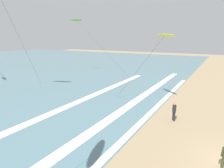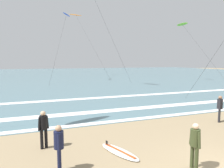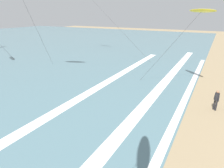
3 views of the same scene
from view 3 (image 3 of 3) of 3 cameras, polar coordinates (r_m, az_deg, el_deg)
name	(u,v)px [view 3 (image 3 of 3)]	position (r m, az deg, el deg)	size (l,w,h in m)	color
wave_foam_shoreline	(165,142)	(11.89, 15.66, -16.28)	(46.53, 0.52, 0.01)	white
wave_foam_mid_break	(119,135)	(12.04, 2.20, -14.91)	(58.79, 0.95, 0.01)	white
wave_foam_outer_break	(56,112)	(15.03, -16.48, -8.08)	(47.93, 0.95, 0.01)	white
surfer_foreground_main	(217,98)	(16.37, 28.75, -3.80)	(0.44, 0.41, 1.60)	#232328
kite_yellow_far_left	(202,11)	(19.55, 25.23, 19.09)	(2.75, 6.61, 7.38)	yellow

